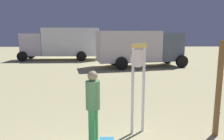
% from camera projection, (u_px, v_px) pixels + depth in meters
% --- Properties ---
extents(standing_clock, '(0.42, 0.26, 2.26)m').
position_uv_depth(standing_clock, '(138.00, 79.00, 5.29)').
color(standing_clock, silver).
rests_on(standing_clock, ground_plane).
extents(person_near_clock, '(0.32, 0.32, 1.69)m').
position_uv_depth(person_near_clock, '(93.00, 103.00, 4.83)').
color(person_near_clock, '#3B9D55').
rests_on(person_near_clock, ground_plane).
extents(box_truck_near, '(6.93, 3.64, 2.70)m').
position_uv_depth(box_truck_near, '(138.00, 47.00, 16.31)').
color(box_truck_near, silver).
rests_on(box_truck_near, ground_plane).
extents(box_truck_far, '(7.42, 2.77, 3.04)m').
position_uv_depth(box_truck_far, '(63.00, 43.00, 20.71)').
color(box_truck_far, silver).
rests_on(box_truck_far, ground_plane).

